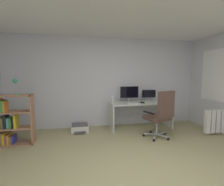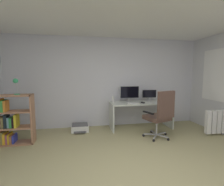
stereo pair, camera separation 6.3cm
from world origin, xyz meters
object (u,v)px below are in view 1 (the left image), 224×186
Objects in this scene: bookshelf at (10,122)px; radiator at (219,121)px; monitor_main at (129,93)px; monitor_secondary at (149,94)px; desk_lamp at (15,83)px; desktop_speaker at (113,99)px; computer_mouse at (143,102)px; printer at (80,128)px; office_chair at (161,113)px; keyboard at (132,103)px; desk at (140,109)px.

bookshelf is 4.85m from radiator.
monitor_secondary is (0.59, 0.00, -0.07)m from monitor_main.
desk_lamp is (0.15, 0.00, 0.81)m from bookshelf.
monitor_main is 0.60m from monitor_secondary.
computer_mouse is at bearing -18.64° from desktop_speaker.
desktop_speaker reaches higher than printer.
computer_mouse is 0.09× the size of office_chair.
monitor_main reaches higher than monitor_secondary.
monitor_secondary reaches higher than radiator.
bookshelf is at bearing -164.95° from desktop_speaker.
computer_mouse is at bearing -10.46° from keyboard.
office_chair is at bearing -66.01° from monitor_main.
printer is at bearing -175.28° from desktop_speaker.
desk_lamp is 1.87m from printer.
office_chair is at bearing -5.91° from desk_lamp.
monitor_secondary is 1.07m from desktop_speaker.
monitor_main is 0.71× the size of radiator.
desk_lamp reaches higher than printer.
office_chair reaches higher than printer.
printer is at bearing 157.02° from computer_mouse.
computer_mouse is (-0.00, -0.14, 0.20)m from desk.
computer_mouse is 0.59× the size of desktop_speaker.
bookshelf is (-2.83, -0.40, -0.23)m from keyboard.
desk_lamp is at bearing -156.81° from printer.
office_chair is 3.34× the size of desk_lamp.
monitor_main is 1.42× the size of monitor_secondary.
computer_mouse reaches higher than printer.
monitor_secondary is 1.86m from radiator.
monitor_main reaches higher than radiator.
desk is at bearing -1.29° from printer.
computer_mouse is 0.13× the size of radiator.
computer_mouse is at bearing 7.23° from desk_lamp.
desk_lamp reaches higher than monitor_main.
desk is 1.72m from printer.
desk is at bearing 9.49° from bookshelf.
keyboard is 0.32× the size of bookshelf.
desktop_speaker is 0.15× the size of office_chair.
desk_lamp reaches higher than office_chair.
monitor_secondary is at bearing 11.24° from bookshelf.
desk is 4.96× the size of keyboard.
desk_lamp is (-2.68, -0.68, 0.33)m from monitor_main.
monitor_main is 0.53× the size of bookshelf.
monitor_secondary is (0.31, 0.16, 0.37)m from desk.
keyboard is 2.86m from bookshelf.
monitor_main is 1.16m from office_chair.
bookshelf is (-3.42, -0.68, -0.41)m from monitor_secondary.
desktop_speaker is 0.16× the size of bookshelf.
monitor_main reaches higher than desktop_speaker.
computer_mouse is at bearing -135.75° from monitor_secondary.
radiator is (1.73, -0.75, -0.40)m from computer_mouse.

